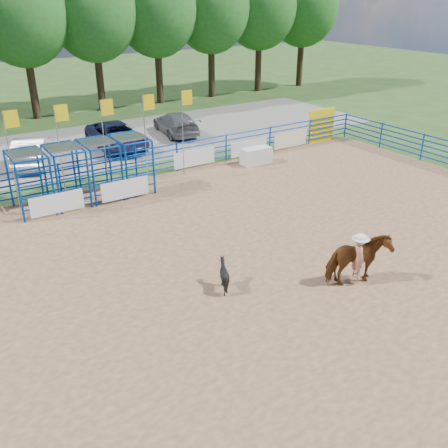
{
  "coord_description": "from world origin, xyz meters",
  "views": [
    {
      "loc": [
        -8.36,
        -11.85,
        8.53
      ],
      "look_at": [
        0.01,
        1.0,
        1.3
      ],
      "focal_mm": 40.0,
      "sensor_mm": 36.0,
      "label": 1
    }
  ],
  "objects_px": {
    "announcer_table": "(256,156)",
    "car_b": "(32,151)",
    "horse_and_rider": "(358,258)",
    "car_d": "(176,123)",
    "car_c": "(117,136)",
    "calf": "(224,275)"
  },
  "relations": [
    {
      "from": "car_c",
      "to": "car_d",
      "type": "height_order",
      "value": "car_c"
    },
    {
      "from": "announcer_table",
      "to": "calf",
      "type": "relative_size",
      "value": 1.74
    },
    {
      "from": "car_c",
      "to": "car_d",
      "type": "relative_size",
      "value": 1.1
    },
    {
      "from": "car_b",
      "to": "car_d",
      "type": "distance_m",
      "value": 9.43
    },
    {
      "from": "car_b",
      "to": "car_d",
      "type": "bearing_deg",
      "value": -151.07
    },
    {
      "from": "announcer_table",
      "to": "calf",
      "type": "height_order",
      "value": "calf"
    },
    {
      "from": "announcer_table",
      "to": "horse_and_rider",
      "type": "xyz_separation_m",
      "value": [
        -4.53,
        -11.48,
        0.48
      ]
    },
    {
      "from": "horse_and_rider",
      "to": "calf",
      "type": "xyz_separation_m",
      "value": [
        -3.65,
        2.08,
        -0.44
      ]
    },
    {
      "from": "horse_and_rider",
      "to": "car_d",
      "type": "bearing_deg",
      "value": 78.76
    },
    {
      "from": "announcer_table",
      "to": "car_c",
      "type": "distance_m",
      "value": 8.51
    },
    {
      "from": "announcer_table",
      "to": "car_b",
      "type": "distance_m",
      "value": 11.95
    },
    {
      "from": "announcer_table",
      "to": "car_d",
      "type": "distance_m",
      "value": 7.78
    },
    {
      "from": "announcer_table",
      "to": "car_d",
      "type": "bearing_deg",
      "value": 95.26
    },
    {
      "from": "calf",
      "to": "car_c",
      "type": "distance_m",
      "value": 16.44
    },
    {
      "from": "horse_and_rider",
      "to": "calf",
      "type": "relative_size",
      "value": 2.56
    },
    {
      "from": "horse_and_rider",
      "to": "car_d",
      "type": "xyz_separation_m",
      "value": [
        3.82,
        19.23,
        -0.22
      ]
    },
    {
      "from": "car_c",
      "to": "calf",
      "type": "bearing_deg",
      "value": -98.91
    },
    {
      "from": "horse_and_rider",
      "to": "car_d",
      "type": "relative_size",
      "value": 0.5
    },
    {
      "from": "car_b",
      "to": "car_d",
      "type": "height_order",
      "value": "car_b"
    },
    {
      "from": "horse_and_rider",
      "to": "calf",
      "type": "distance_m",
      "value": 4.22
    },
    {
      "from": "horse_and_rider",
      "to": "car_c",
      "type": "distance_m",
      "value": 18.25
    },
    {
      "from": "announcer_table",
      "to": "calf",
      "type": "distance_m",
      "value": 12.47
    }
  ]
}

